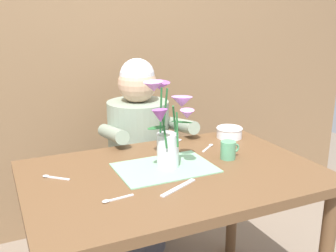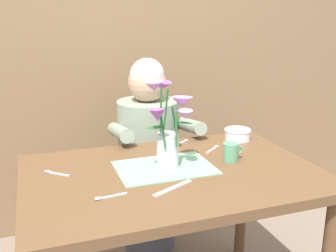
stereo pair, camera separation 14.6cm
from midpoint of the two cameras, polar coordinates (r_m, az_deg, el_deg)
wood_panel_backdrop at (r=2.50m, az=-6.09°, el=13.38°), size 4.00×0.10×2.50m
dining_table at (r=1.66m, az=3.21°, el=-9.71°), size 1.20×0.80×0.74m
seated_person at (r=2.25m, az=-0.98°, el=-4.81°), size 0.45×0.47×1.14m
striped_placemat at (r=1.65m, az=2.06°, el=-6.11°), size 0.40×0.28×0.00m
flower_vase at (r=1.59m, az=2.53°, el=-0.03°), size 0.22×0.27×0.36m
ceramic_bowl at (r=2.05m, az=12.09°, el=-1.14°), size 0.14×0.14×0.06m
dinner_knife at (r=1.47m, az=3.63°, el=-9.03°), size 0.18×0.10×0.00m
tea_cup at (r=1.75m, az=11.54°, el=-3.75°), size 0.09×0.07×0.08m
spoon_0 at (r=1.97m, az=4.29°, el=-2.33°), size 0.11×0.07×0.01m
spoon_1 at (r=1.90m, az=8.93°, el=-3.21°), size 0.10×0.09×0.01m
spoon_2 at (r=1.64m, az=-13.98°, el=-6.63°), size 0.10×0.09×0.01m
spoon_3 at (r=1.40m, az=-6.10°, el=-10.29°), size 0.12×0.03×0.01m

